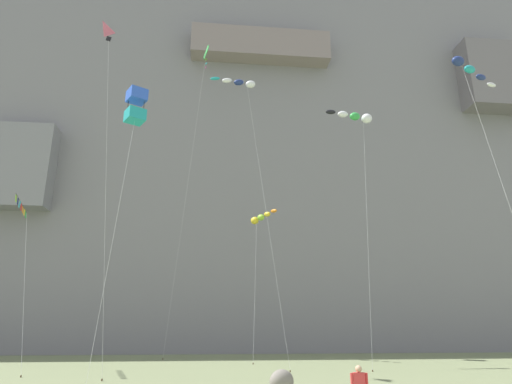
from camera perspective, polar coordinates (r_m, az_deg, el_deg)
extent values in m
cube|color=gray|center=(71.11, -0.85, 7.32)|extent=(180.00, 30.22, 64.34)
cube|color=gray|center=(56.66, -28.41, 2.56)|extent=(8.13, 4.98, 9.59)
cube|color=gray|center=(60.53, 0.52, 17.86)|extent=(17.77, 4.61, 4.05)
cube|color=slate|center=(68.67, 28.50, 12.87)|extent=(9.00, 3.73, 9.62)
ellipsoid|color=gray|center=(20.78, 3.35, -23.38)|extent=(1.48, 1.39, 1.01)
cube|color=#DB3838|center=(15.42, 13.28, -22.86)|extent=(0.39, 0.27, 0.54)
sphere|color=tan|center=(15.39, 13.18, -21.46)|extent=(0.21, 0.21, 0.21)
cylinder|color=#DB3838|center=(15.35, 12.36, -22.95)|extent=(0.09, 0.09, 0.52)
cylinder|color=#DB3838|center=(15.50, 14.19, -22.77)|extent=(0.09, 0.09, 0.52)
ellipsoid|color=yellow|center=(42.62, -0.16, -3.73)|extent=(1.08, 1.15, 0.81)
ellipsoid|color=#8CCC33|center=(41.84, 0.64, -3.33)|extent=(0.96, 1.07, 0.68)
ellipsoid|color=yellow|center=(41.06, 1.47, -2.91)|extent=(0.83, 1.00, 0.55)
ellipsoid|color=orange|center=(40.30, 2.33, -2.47)|extent=(0.71, 0.92, 0.41)
cylinder|color=silver|center=(38.87, -0.13, -11.90)|extent=(0.81, 4.97, 12.37)
cylinder|color=#4C3823|center=(36.31, -0.38, -21.40)|extent=(0.08, 0.08, 0.12)
cylinder|color=black|center=(34.80, -28.15, -1.36)|extent=(1.34, 5.31, 0.02)
cube|color=green|center=(37.00, -27.75, -2.65)|extent=(0.16, 0.40, 0.45)
cube|color=yellow|center=(36.24, -27.89, -2.36)|extent=(0.12, 0.40, 0.45)
cube|color=orange|center=(35.49, -28.04, -2.06)|extent=(0.16, 0.41, 0.45)
cube|color=red|center=(34.74, -28.20, -1.75)|extent=(0.13, 0.40, 0.45)
cube|color=#38B2D1|center=(33.99, -28.37, -1.43)|extent=(0.16, 0.41, 0.45)
cube|color=navy|center=(33.24, -28.54, -1.09)|extent=(0.14, 0.40, 0.45)
cube|color=#8CCC33|center=(32.49, -28.72, -0.73)|extent=(0.16, 0.41, 0.45)
cylinder|color=silver|center=(33.52, -27.88, -10.41)|extent=(3.32, 5.38, 10.90)
cylinder|color=#4C3823|center=(30.44, -28.23, -20.35)|extent=(0.08, 0.08, 0.12)
pyramid|color=pink|center=(35.76, -17.83, 18.46)|extent=(1.12, 1.50, 0.23)
cube|color=black|center=(35.74, -18.60, 18.35)|extent=(0.39, 0.11, 0.42)
cylinder|color=silver|center=(29.41, -18.93, 1.20)|extent=(2.35, 2.31, 22.87)
cylinder|color=#4C3823|center=(26.84, -19.39, -22.04)|extent=(0.08, 0.08, 0.12)
ellipsoid|color=white|center=(39.96, -0.72, 13.82)|extent=(0.94, 0.64, 0.74)
ellipsoid|color=navy|center=(39.96, -2.26, 14.05)|extent=(0.92, 0.53, 0.62)
ellipsoid|color=white|center=(39.99, -3.80, 14.26)|extent=(0.91, 0.41, 0.51)
ellipsoid|color=teal|center=(40.05, -5.34, 14.47)|extent=(0.89, 0.29, 0.39)
cylinder|color=silver|center=(33.42, 1.19, -1.70)|extent=(2.57, 4.38, 23.08)
cylinder|color=#4C3823|center=(30.38, 4.46, -22.20)|extent=(0.08, 0.08, 0.12)
ellipsoid|color=white|center=(39.32, 14.19, 9.24)|extent=(1.06, 0.95, 0.90)
ellipsoid|color=green|center=(38.88, 12.72, 9.56)|extent=(1.03, 0.80, 0.74)
ellipsoid|color=white|center=(38.48, 11.22, 9.89)|extent=(1.00, 0.65, 0.59)
ellipsoid|color=black|center=(38.10, 9.68, 10.21)|extent=(0.97, 0.49, 0.44)
cylinder|color=silver|center=(34.05, 14.26, -4.50)|extent=(2.04, 3.42, 19.58)
cylinder|color=#4C3823|center=(31.47, 14.91, -21.54)|extent=(0.08, 0.08, 0.12)
cube|color=green|center=(52.24, -6.49, 17.61)|extent=(0.65, 2.49, 2.47)
cylinder|color=black|center=(52.24, -6.49, 17.61)|extent=(0.61, 0.35, 2.00)
cube|color=#8CCC33|center=(51.71, -6.52, 16.75)|extent=(0.21, 0.26, 0.15)
cube|color=teal|center=(51.42, -6.48, 16.27)|extent=(0.19, 0.27, 0.15)
cube|color=#CC3399|center=(51.14, -6.54, 15.78)|extent=(0.09, 0.30, 0.15)
cylinder|color=silver|center=(44.57, -8.94, 0.53)|extent=(2.73, 1.12, 32.00)
cylinder|color=#4C3823|center=(42.17, -12.01, -20.45)|extent=(0.08, 0.08, 0.12)
ellipsoid|color=navy|center=(30.50, 24.77, 15.19)|extent=(1.19, 1.00, 0.73)
ellipsoid|color=teal|center=(31.30, 26.01, 14.14)|extent=(1.13, 0.89, 0.62)
ellipsoid|color=navy|center=(32.13, 27.18, 13.13)|extent=(1.07, 0.79, 0.51)
ellipsoid|color=white|center=(32.97, 28.28, 12.17)|extent=(1.00, 0.68, 0.40)
cylinder|color=silver|center=(25.82, 29.79, -0.64)|extent=(0.03, 3.81, 17.97)
cube|color=blue|center=(25.91, -15.22, 11.95)|extent=(1.31, 1.31, 0.67)
cube|color=teal|center=(25.35, -15.44, 9.51)|extent=(1.31, 1.31, 0.67)
cylinder|color=black|center=(25.55, -14.36, 10.74)|extent=(0.03, 0.03, 1.81)
cylinder|color=black|center=(25.70, -16.29, 10.74)|extent=(0.03, 0.03, 1.81)
cylinder|color=silver|center=(21.72, -18.05, -5.54)|extent=(0.42, 3.06, 13.42)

